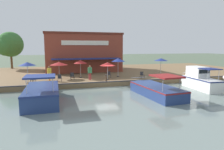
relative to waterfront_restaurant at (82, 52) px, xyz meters
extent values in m
plane|color=#4C5B47|center=(13.82, 1.03, -3.80)|extent=(220.00, 220.00, 0.00)
cube|color=brown|center=(2.82, 1.03, -3.50)|extent=(22.00, 56.00, 0.60)
cube|color=#2D2D33|center=(13.72, 1.03, -3.15)|extent=(0.20, 50.40, 0.10)
cube|color=brown|center=(-0.03, 0.00, -0.15)|extent=(9.22, 12.23, 6.08)
cube|color=#5C271C|center=(-0.03, 0.00, 3.04)|extent=(9.40, 12.47, 0.30)
cube|color=navy|center=(5.48, 0.00, -0.90)|extent=(1.80, 10.39, 0.16)
cube|color=silver|center=(4.62, 0.00, 1.52)|extent=(0.08, 7.34, 0.70)
cylinder|color=#B7B7B7|center=(11.98, 1.58, -2.18)|extent=(0.06, 0.06, 2.04)
cylinder|color=#2D2D33|center=(11.98, 1.58, -3.17)|extent=(0.36, 0.36, 0.06)
cone|color=maroon|center=(11.98, 1.58, -1.22)|extent=(1.96, 1.96, 0.40)
cone|color=white|center=(11.98, 1.58, -1.20)|extent=(1.21, 1.21, 0.32)
sphere|color=white|center=(11.98, 1.58, -1.01)|extent=(0.08, 0.08, 0.08)
cylinder|color=#B7B7B7|center=(9.27, -4.21, -2.19)|extent=(0.06, 0.06, 2.02)
cylinder|color=#2D2D33|center=(9.27, -4.21, -3.17)|extent=(0.36, 0.36, 0.06)
cone|color=maroon|center=(9.27, -4.21, -1.23)|extent=(2.25, 2.25, 0.40)
cone|color=white|center=(9.27, -4.21, -1.21)|extent=(1.39, 1.39, 0.32)
sphere|color=white|center=(9.27, -4.21, -1.04)|extent=(0.08, 0.08, 0.08)
cylinder|color=#B7B7B7|center=(11.76, -7.68, -2.07)|extent=(0.06, 0.06, 2.25)
cylinder|color=#2D2D33|center=(11.76, -7.68, -3.17)|extent=(0.36, 0.36, 0.06)
cone|color=navy|center=(11.76, -7.68, -1.00)|extent=(1.86, 1.86, 0.39)
cone|color=yellow|center=(11.76, -7.68, -0.98)|extent=(1.15, 1.15, 0.31)
sphere|color=yellow|center=(11.76, -7.68, -0.81)|extent=(0.08, 0.08, 0.08)
cylinder|color=#B7B7B7|center=(10.21, 9.99, -2.02)|extent=(0.06, 0.06, 2.35)
cylinder|color=#2D2D33|center=(10.21, 9.99, -3.17)|extent=(0.36, 0.36, 0.06)
cone|color=navy|center=(10.21, 9.99, -0.90)|extent=(1.93, 1.93, 0.36)
cone|color=yellow|center=(10.21, 9.99, -0.88)|extent=(1.20, 1.20, 0.29)
sphere|color=yellow|center=(10.21, 9.99, -0.71)|extent=(0.08, 0.08, 0.08)
cylinder|color=#B7B7B7|center=(9.30, -1.43, -2.10)|extent=(0.06, 0.06, 2.19)
cylinder|color=#2D2D33|center=(9.30, -1.43, -3.17)|extent=(0.36, 0.36, 0.06)
cone|color=maroon|center=(9.30, -1.43, -1.07)|extent=(1.80, 1.80, 0.44)
cone|color=white|center=(9.30, -1.43, -1.05)|extent=(1.12, 1.12, 0.35)
sphere|color=white|center=(9.30, -1.43, -0.85)|extent=(0.08, 0.08, 0.08)
cylinder|color=#B7B7B7|center=(9.67, 3.69, -2.01)|extent=(0.06, 0.06, 2.38)
cylinder|color=#2D2D33|center=(9.67, 3.69, -3.17)|extent=(0.36, 0.36, 0.06)
cone|color=navy|center=(9.67, 3.69, -0.88)|extent=(1.96, 1.96, 0.43)
cone|color=yellow|center=(9.67, 3.69, -0.86)|extent=(1.22, 1.22, 0.34)
sphere|color=yellow|center=(9.67, 3.69, -0.67)|extent=(0.08, 0.08, 0.08)
cube|color=#2D2D33|center=(12.00, -4.02, -2.98)|extent=(0.04, 0.04, 0.42)
cube|color=#2D2D33|center=(12.00, -4.42, -2.98)|extent=(0.04, 0.04, 0.42)
cube|color=#2D2D33|center=(11.60, -4.02, -2.98)|extent=(0.04, 0.04, 0.42)
cube|color=#2D2D33|center=(11.60, -4.42, -2.98)|extent=(0.04, 0.04, 0.42)
cube|color=#2D2D33|center=(11.80, -4.22, -2.77)|extent=(0.44, 0.44, 0.05)
cube|color=#2D2D33|center=(11.60, -4.22, -2.55)|extent=(0.04, 0.44, 0.40)
cube|color=#2D2D33|center=(10.68, 2.37, -2.98)|extent=(0.04, 0.04, 0.42)
cube|color=#2D2D33|center=(10.66, 1.97, -2.98)|extent=(0.04, 0.04, 0.42)
cube|color=#2D2D33|center=(10.28, 2.39, -2.98)|extent=(0.04, 0.04, 0.42)
cube|color=#2D2D33|center=(10.26, 1.99, -2.98)|extent=(0.04, 0.04, 0.42)
cube|color=#2D2D33|center=(10.47, 2.18, -2.77)|extent=(0.47, 0.47, 0.05)
cube|color=#2D2D33|center=(10.27, 2.19, -2.55)|extent=(0.07, 0.44, 0.40)
cube|color=#2D2D33|center=(12.44, -7.01, -2.98)|extent=(0.05, 0.05, 0.42)
cube|color=#2D2D33|center=(12.27, -7.37, -2.98)|extent=(0.05, 0.05, 0.42)
cube|color=#2D2D33|center=(12.08, -6.84, -2.98)|extent=(0.05, 0.05, 0.42)
cube|color=#2D2D33|center=(11.91, -7.21, -2.98)|extent=(0.05, 0.05, 0.42)
cube|color=#2D2D33|center=(12.17, -7.11, -2.77)|extent=(0.58, 0.58, 0.05)
cube|color=#2D2D33|center=(11.99, -7.02, -2.55)|extent=(0.22, 0.42, 0.40)
cube|color=#2D2D33|center=(10.65, -2.42, -2.98)|extent=(0.04, 0.04, 0.42)
cube|color=#2D2D33|center=(10.68, -2.82, -2.98)|extent=(0.04, 0.04, 0.42)
cube|color=#2D2D33|center=(10.25, -2.45, -2.98)|extent=(0.04, 0.04, 0.42)
cube|color=#2D2D33|center=(10.28, -2.85, -2.98)|extent=(0.04, 0.04, 0.42)
cube|color=#2D2D33|center=(10.46, -2.64, -2.77)|extent=(0.47, 0.47, 0.05)
cube|color=#2D2D33|center=(10.26, -2.65, -2.55)|extent=(0.07, 0.44, 0.40)
cube|color=#2D2D33|center=(12.17, 6.51, -2.98)|extent=(0.04, 0.04, 0.42)
cube|color=#2D2D33|center=(12.19, 6.12, -2.98)|extent=(0.04, 0.04, 0.42)
cube|color=#2D2D33|center=(11.77, 6.49, -2.98)|extent=(0.04, 0.04, 0.42)
cube|color=#2D2D33|center=(11.79, 6.09, -2.98)|extent=(0.04, 0.04, 0.42)
cube|color=#2D2D33|center=(11.98, 6.30, -2.77)|extent=(0.47, 0.47, 0.05)
cube|color=#2D2D33|center=(11.78, 6.29, -2.55)|extent=(0.07, 0.44, 0.40)
cylinder|color=#B23338|center=(11.58, -0.48, -2.76)|extent=(0.13, 0.13, 0.87)
cylinder|color=#B23338|center=(11.54, -0.65, -2.76)|extent=(0.13, 0.13, 0.87)
cylinder|color=#337547|center=(11.56, -0.57, -1.98)|extent=(0.51, 0.51, 0.69)
sphere|color=#9E7051|center=(11.56, -0.57, -1.51)|extent=(0.24, 0.24, 0.24)
cylinder|color=orange|center=(10.65, -5.41, -2.77)|extent=(0.13, 0.13, 0.86)
cylinder|color=orange|center=(10.82, -5.37, -2.77)|extent=(0.13, 0.13, 0.86)
cylinder|color=gold|center=(10.74, -5.39, -2.00)|extent=(0.50, 0.50, 0.68)
sphere|color=brown|center=(10.74, -5.39, -1.54)|extent=(0.23, 0.23, 0.23)
cube|color=navy|center=(18.68, -5.79, -3.08)|extent=(6.25, 2.60, 1.27)
ellipsoid|color=navy|center=(15.56, -5.79, -3.08)|extent=(2.21, 2.46, 1.27)
cube|color=navy|center=(18.68, -5.79, -2.53)|extent=(6.32, 2.64, 0.10)
cube|color=navy|center=(20.15, -5.79, -1.34)|extent=(2.12, 2.20, 0.12)
cylinder|color=silver|center=(20.78, -4.88, -1.89)|extent=(0.05, 0.05, 1.11)
cylinder|color=silver|center=(20.78, -6.69, -1.89)|extent=(0.05, 0.05, 1.11)
cylinder|color=silver|center=(15.30, -5.79, -2.15)|extent=(0.04, 2.07, 0.04)
cube|color=white|center=(17.91, 10.66, -3.09)|extent=(4.94, 2.07, 1.25)
ellipsoid|color=white|center=(15.49, 10.80, -3.09)|extent=(1.80, 1.81, 1.25)
cube|color=navy|center=(17.91, 10.66, -2.55)|extent=(5.00, 2.11, 0.10)
cube|color=white|center=(17.06, 10.71, -1.88)|extent=(2.43, 1.57, 1.17)
cube|color=black|center=(18.21, 10.65, -1.74)|extent=(0.13, 1.26, 0.41)
cube|color=navy|center=(19.05, 10.60, -1.36)|extent=(1.91, 1.63, 0.08)
cylinder|color=silver|center=(19.63, 11.20, -1.91)|extent=(0.05, 0.05, 1.11)
cylinder|color=silver|center=(19.56, 9.94, -1.91)|extent=(0.05, 0.05, 1.11)
cylinder|color=silver|center=(15.29, 10.81, -2.17)|extent=(0.12, 1.44, 0.04)
cube|color=navy|center=(19.37, 4.39, -3.22)|extent=(6.48, 2.83, 0.99)
ellipsoid|color=navy|center=(16.21, 4.18, -3.22)|extent=(2.39, 2.43, 0.99)
cube|color=maroon|center=(19.37, 4.39, -2.80)|extent=(6.56, 2.87, 0.10)
cube|color=maroon|center=(20.85, 4.50, -1.64)|extent=(2.58, 2.20, 0.13)
cylinder|color=silver|center=(21.53, 5.39, -2.18)|extent=(0.05, 0.05, 1.09)
cylinder|color=silver|center=(21.64, 3.71, -2.18)|extent=(0.05, 0.05, 1.09)
cylinder|color=silver|center=(15.95, 4.16, -2.42)|extent=(0.17, 1.92, 0.04)
cylinder|color=#473323|center=(13.47, 1.01, -2.78)|extent=(0.18, 0.18, 0.82)
cylinder|color=#2D2D33|center=(13.47, 1.01, -2.35)|extent=(0.22, 0.22, 0.04)
cylinder|color=brown|center=(-6.07, -12.68, -1.78)|extent=(0.39, 0.39, 2.83)
sphere|color=#387033|center=(-6.07, -12.68, 1.40)|extent=(4.71, 4.71, 4.71)
sphere|color=#387033|center=(-5.12, -13.38, 0.93)|extent=(3.30, 3.30, 3.30)
cylinder|color=brown|center=(-3.85, 0.31, -1.35)|extent=(0.34, 0.34, 3.68)
sphere|color=#387033|center=(-3.85, 0.31, 1.86)|extent=(3.66, 3.66, 3.66)
sphere|color=#387033|center=(-3.12, -0.24, 1.50)|extent=(2.57, 2.57, 2.57)
camera|label=1|loc=(35.85, -4.64, 0.82)|focal=32.00mm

